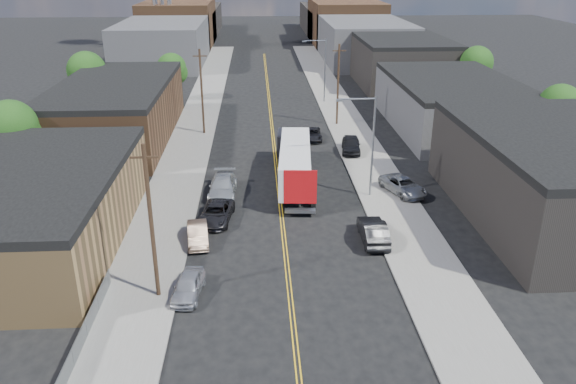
{
  "coord_description": "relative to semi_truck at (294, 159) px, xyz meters",
  "views": [
    {
      "loc": [
        -1.81,
        -20.21,
        19.58
      ],
      "look_at": [
        0.48,
        20.45,
        2.5
      ],
      "focal_mm": 35.0,
      "sensor_mm": 36.0,
      "label": 1
    }
  ],
  "objects": [
    {
      "name": "car_right_lot_c",
      "position": [
        6.7,
        8.16,
        -1.33
      ],
      "size": [
        2.55,
        5.06,
        1.65
      ],
      "primitive_type": "imported",
      "rotation": [
        0.0,
        0.0,
        -0.13
      ],
      "color": "black",
      "rests_on": "sidewalk_right"
    },
    {
      "name": "tree_right_near",
      "position": [
        28.56,
        7.27,
        2.56
      ],
      "size": [
        4.6,
        4.48,
        7.44
      ],
      "color": "black",
      "rests_on": "ground"
    },
    {
      "name": "tree_right_far",
      "position": [
        28.56,
        31.27,
        2.87
      ],
      "size": [
        4.85,
        4.76,
        7.91
      ],
      "color": "black",
      "rests_on": "ground"
    },
    {
      "name": "streetlight_far",
      "position": [
        6.1,
        31.27,
        3.02
      ],
      "size": [
        3.39,
        0.25,
        9.0
      ],
      "color": "gray",
      "rests_on": "ground"
    },
    {
      "name": "car_left_b",
      "position": [
        -7.9,
        -11.64,
        -1.63
      ],
      "size": [
        1.96,
        4.3,
        1.37
      ],
      "primitive_type": "imported",
      "rotation": [
        0.0,
        0.0,
        0.13
      ],
      "color": "#7E6452",
      "rests_on": "ground"
    },
    {
      "name": "tree_left_mid",
      "position": [
        -25.44,
        26.27,
        3.17
      ],
      "size": [
        5.1,
        5.04,
        8.37
      ],
      "color": "black",
      "rests_on": "ground"
    },
    {
      "name": "skyline_right_c",
      "position": [
        18.5,
        111.27,
        1.19
      ],
      "size": [
        16.0,
        40.0,
        7.0
      ],
      "primitive_type": "cube",
      "color": "black",
      "rests_on": "ground"
    },
    {
      "name": "car_ahead_truck",
      "position": [
        3.0,
        13.27,
        -1.67
      ],
      "size": [
        2.29,
        4.68,
        1.28
      ],
      "primitive_type": "imported",
      "rotation": [
        0.0,
        0.0,
        -0.04
      ],
      "color": "black",
      "rests_on": "ground"
    },
    {
      "name": "car_left_a",
      "position": [
        -7.84,
        -18.73,
        -1.62
      ],
      "size": [
        2.11,
        4.22,
        1.38
      ],
      "primitive_type": "imported",
      "rotation": [
        0.0,
        0.0,
        -0.12
      ],
      "color": "#BABCC0",
      "rests_on": "ground"
    },
    {
      "name": "utility_pole_left_far",
      "position": [
        -9.7,
        16.27,
        2.83
      ],
      "size": [
        1.6,
        0.26,
        10.0
      ],
      "color": "black",
      "rests_on": "ground"
    },
    {
      "name": "car_left_d",
      "position": [
        -6.5,
        -2.73,
        -1.49
      ],
      "size": [
        2.51,
        5.76,
        1.65
      ],
      "primitive_type": "imported",
      "rotation": [
        0.0,
        0.0,
        -0.04
      ],
      "color": "#B0B3B5",
      "rests_on": "ground"
    },
    {
      "name": "car_right_lot_a",
      "position": [
        9.5,
        -3.46,
        -1.45
      ],
      "size": [
        4.01,
        5.62,
        1.42
      ],
      "primitive_type": "imported",
      "rotation": [
        0.0,
        0.0,
        0.36
      ],
      "color": "gray",
      "rests_on": "sidewalk_right"
    },
    {
      "name": "sidewalk_left",
      "position": [
        -11.0,
        16.27,
        -2.24
      ],
      "size": [
        5.0,
        140.0,
        0.15
      ],
      "primitive_type": "cube",
      "color": "slate",
      "rests_on": "ground"
    },
    {
      "name": "utility_pole_left_near",
      "position": [
        -9.7,
        -18.73,
        2.83
      ],
      "size": [
        1.6,
        0.26,
        10.0
      ],
      "color": "black",
      "rests_on": "ground"
    },
    {
      "name": "car_right_oncoming",
      "position": [
        5.1,
        -12.12,
        -1.49
      ],
      "size": [
        1.8,
        5.01,
        1.64
      ],
      "primitive_type": "imported",
      "rotation": [
        0.0,
        0.0,
        3.13
      ],
      "color": "black",
      "rests_on": "ground"
    },
    {
      "name": "warehouse_brown",
      "position": [
        -19.5,
        15.27,
        0.99
      ],
      "size": [
        12.0,
        26.0,
        6.6
      ],
      "color": "#4F331F",
      "rests_on": "ground"
    },
    {
      "name": "semi_truck",
      "position": [
        0.0,
        0.0,
        0.0
      ],
      "size": [
        3.54,
        15.66,
        4.06
      ],
      "rotation": [
        0.0,
        0.0,
        -0.08
      ],
      "color": "silver",
      "rests_on": "ground"
    },
    {
      "name": "car_left_c",
      "position": [
        -6.75,
        -8.04,
        -1.61
      ],
      "size": [
        2.98,
        5.32,
        1.41
      ],
      "primitive_type": "imported",
      "rotation": [
        0.0,
        0.0,
        -0.13
      ],
      "color": "black",
      "rests_on": "ground"
    },
    {
      "name": "warehouse_tan",
      "position": [
        -19.5,
        -10.73,
        0.49
      ],
      "size": [
        12.0,
        22.0,
        5.6
      ],
      "color": "olive",
      "rests_on": "ground"
    },
    {
      "name": "utility_pole_right",
      "position": [
        6.7,
        19.27,
        2.83
      ],
      "size": [
        1.6,
        0.26,
        10.0
      ],
      "color": "black",
      "rests_on": "ground"
    },
    {
      "name": "industrial_right_a",
      "position": [
        20.49,
        -8.73,
        1.24
      ],
      "size": [
        14.0,
        22.0,
        7.1
      ],
      "color": "black",
      "rests_on": "ground"
    },
    {
      "name": "industrial_right_c",
      "position": [
        20.5,
        43.27,
        1.49
      ],
      "size": [
        14.0,
        22.0,
        7.6
      ],
      "color": "black",
      "rests_on": "ground"
    },
    {
      "name": "ground",
      "position": [
        -1.5,
        31.27,
        -2.31
      ],
      "size": [
        260.0,
        260.0,
        0.0
      ],
      "primitive_type": "plane",
      "color": "black",
      "rests_on": "ground"
    },
    {
      "name": "skyline_left_b",
      "position": [
        -21.5,
        91.27,
        2.69
      ],
      "size": [
        16.0,
        26.0,
        10.0
      ],
      "primitive_type": "cube",
      "color": "#4F331F",
      "rests_on": "ground"
    },
    {
      "name": "skyline_right_a",
      "position": [
        18.5,
        66.27,
        1.69
      ],
      "size": [
        16.0,
        30.0,
        8.0
      ],
      "primitive_type": "cube",
      "color": "#373739",
      "rests_on": "ground"
    },
    {
      "name": "chainlink_fence",
      "position": [
        -13.0,
        -25.23,
        -1.65
      ],
      "size": [
        0.05,
        16.0,
        1.22
      ],
      "color": "slate",
      "rests_on": "ground"
    },
    {
      "name": "centerline",
      "position": [
        -1.5,
        16.27,
        -2.31
      ],
      "size": [
        0.32,
        120.0,
        0.01
      ],
      "primitive_type": "cube",
      "color": "gold",
      "rests_on": "ground"
    },
    {
      "name": "tree_left_near",
      "position": [
        -25.44,
        1.27,
        2.87
      ],
      "size": [
        4.85,
        4.76,
        7.91
      ],
      "color": "black",
      "rests_on": "ground"
    },
    {
      "name": "tree_left_far",
      "position": [
        -15.44,
        33.27,
        2.25
      ],
      "size": [
        4.35,
        4.2,
        6.97
      ],
      "color": "black",
      "rests_on": "ground"
    },
    {
      "name": "industrial_right_b",
      "position": [
        20.5,
        17.27,
        0.74
      ],
      "size": [
        14.0,
        24.0,
        6.1
      ],
      "color": "#373739",
      "rests_on": "ground"
    },
    {
      "name": "skyline_left_c",
      "position": [
        -21.5,
        111.27,
        1.19
      ],
      "size": [
        16.0,
        40.0,
        7.0
      ],
      "primitive_type": "cube",
      "color": "black",
      "rests_on": "ground"
    },
    {
      "name": "streetlight_near",
      "position": [
        6.1,
        -3.73,
        3.02
      ],
      "size": [
        3.39,
        0.25,
        9.0
      ],
      "color": "gray",
      "rests_on": "ground"
    },
    {
      "name": "skyline_right_b",
      "position": [
        18.5,
        91.27,
        2.69
      ],
      "size": [
        16.0,
        26.0,
        10.0
      ],
      "primitive_type": "cube",
      "color": "#4F331F",
      "rests_on": "ground"
    },
    {
      "name": "sidewalk_right",
      "position": [
        8.0,
        16.27,
        -2.24
      ],
      "size": [
        5.0,
        140.0,
        0.15
      ],
      "primitive_type": "cube",
      "color": "slate",
      "rests_on": "ground"
    },
    {
      "name": "skyline_left_a",
      "position": [
        -21.5,
        66.27,
        1.69
      ],
      "size": [
        16.0,
        30.0,
        8.0
      ],
      "primitive_type": "cube",
      "color": "#373739",
      "rests_on": "ground"
    }
  ]
}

